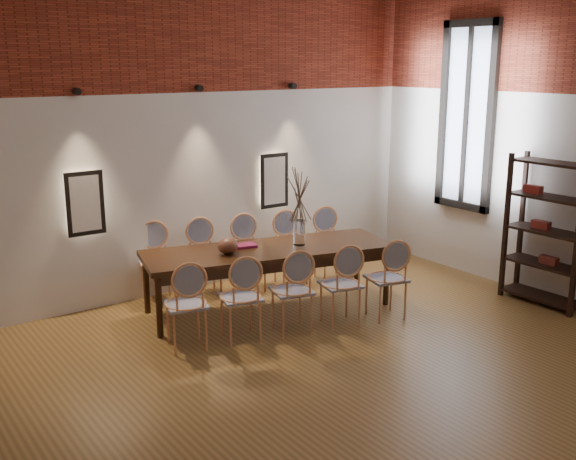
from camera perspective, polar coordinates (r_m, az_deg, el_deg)
floor at (r=6.21m, az=6.96°, el=-13.68°), size 7.00×7.00×0.02m
wall_back at (r=8.49m, az=-9.04°, el=8.05°), size 7.00×0.10×4.00m
brick_band_back at (r=8.39m, az=-9.16°, el=16.53°), size 7.00×0.02×1.50m
niche_left at (r=8.02m, az=-16.87°, el=2.19°), size 0.36×0.06×0.66m
niche_right at (r=9.15m, az=-1.27°, el=4.23°), size 0.36×0.06×0.66m
spot_fixture_left at (r=7.84m, az=-17.45°, el=11.13°), size 0.08×0.10×0.08m
spot_fixture_mid at (r=8.43m, az=-7.54°, el=11.81°), size 0.08×0.10×0.08m
spot_fixture_right at (r=9.17m, az=0.38°, el=12.11°), size 0.08×0.10×0.08m
window_glass at (r=9.42m, az=14.95°, el=9.25°), size 0.02×0.78×2.38m
window_frame at (r=9.40m, az=14.87°, el=9.25°), size 0.08×0.90×2.50m
window_mullion at (r=9.40m, az=14.87°, el=9.25°), size 0.06×0.06×2.40m
dining_table at (r=7.98m, az=-1.67°, el=-4.13°), size 3.04×1.60×0.75m
chair_near_a at (r=6.97m, az=-8.64°, el=-6.23°), size 0.53×0.53×0.94m
chair_near_b at (r=7.10m, az=-4.05°, el=-5.69°), size 0.53×0.53×0.94m
chair_near_c at (r=7.29m, az=0.32°, el=-5.14°), size 0.53×0.53×0.94m
chair_near_d at (r=7.51m, az=4.46°, el=-4.59°), size 0.53×0.53×0.94m
chair_near_e at (r=7.77m, az=8.33°, el=-4.05°), size 0.53×0.53×0.94m
chair_far_a at (r=8.36m, az=-10.95°, el=-2.86°), size 0.53×0.53×0.94m
chair_far_b at (r=8.47m, az=-7.09°, el=-2.47°), size 0.53×0.53×0.94m
chair_far_c at (r=8.63m, az=-3.35°, el=-2.08°), size 0.53×0.53×0.94m
chair_far_d at (r=8.81m, az=0.24°, el=-1.70°), size 0.53×0.53×0.94m
chair_far_e at (r=9.04m, az=3.67°, el=-1.33°), size 0.53×0.53×0.94m
vase at (r=7.97m, az=0.96°, el=-0.22°), size 0.14×0.14×0.30m
dried_branches at (r=7.87m, az=0.97°, el=2.96°), size 0.50×0.50×0.70m
bowl at (r=7.65m, az=-5.11°, el=-1.35°), size 0.24×0.24×0.18m
book at (r=7.93m, az=-3.68°, el=-1.33°), size 0.30×0.24×0.03m
shelving_rack at (r=8.60m, az=21.13°, el=-0.11°), size 0.41×1.01×1.80m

